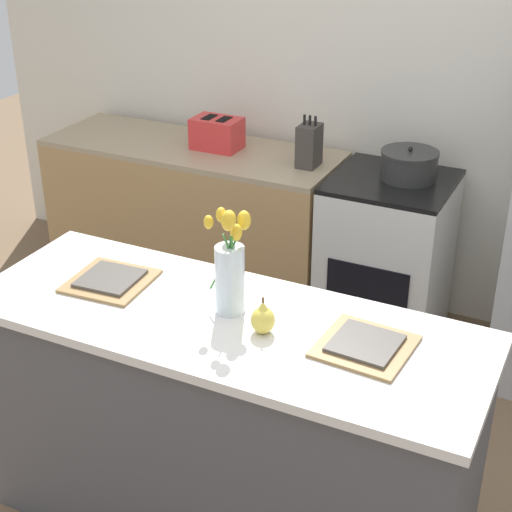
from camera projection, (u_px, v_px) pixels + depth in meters
name	position (u px, v px, depth m)	size (l,w,h in m)	color
back_wall	(404.00, 68.00, 4.05)	(5.20, 0.08, 2.70)	silver
kitchen_island	(226.00, 428.00, 2.85)	(1.80, 0.66, 0.94)	#4C4C51
back_counter	(194.00, 219.00, 4.56)	(1.68, 0.60, 0.89)	tan
stove_range	(386.00, 259.00, 4.10)	(0.60, 0.61, 0.89)	silver
flower_vase	(231.00, 268.00, 2.60)	(0.14, 0.14, 0.39)	silver
pear_figurine	(263.00, 319.00, 2.54)	(0.08, 0.08, 0.13)	#E5CC4C
plate_setting_left	(110.00, 280.00, 2.85)	(0.30, 0.30, 0.02)	olive
plate_setting_right	(365.00, 345.00, 2.47)	(0.30, 0.30, 0.02)	olive
toaster	(217.00, 133.00, 4.28)	(0.28, 0.18, 0.17)	red
cooking_pot	(409.00, 165.00, 3.88)	(0.29, 0.29, 0.17)	#2D2D2D
knife_block	(309.00, 145.00, 4.02)	(0.10, 0.14, 0.27)	#3D3833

